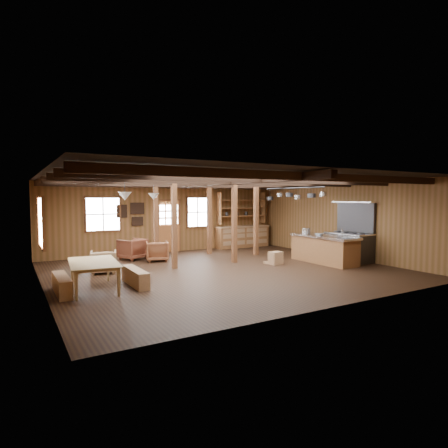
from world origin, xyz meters
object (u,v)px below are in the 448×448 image
(armchair_c, at_px, (104,262))
(armchair_b, at_px, (157,251))
(commercial_range, at_px, (350,242))
(dining_table, at_px, (96,276))
(armchair_a, at_px, (133,249))
(kitchen_island, at_px, (324,249))

(armchair_c, bearing_deg, armchair_b, -136.17)
(commercial_range, xyz_separation_m, armchair_c, (-7.93, 2.15, -0.33))
(armchair_b, bearing_deg, commercial_range, 166.62)
(dining_table, bearing_deg, armchair_c, -12.05)
(commercial_range, xyz_separation_m, armchair_a, (-6.48, 4.14, -0.29))
(armchair_b, distance_m, armchair_c, 2.43)
(dining_table, xyz_separation_m, armchair_a, (2.06, 3.94, 0.04))
(kitchen_island, distance_m, commercial_range, 1.08)
(kitchen_island, distance_m, armchair_c, 7.16)
(armchair_b, bearing_deg, armchair_c, 46.85)
(commercial_range, distance_m, dining_table, 8.55)
(armchair_c, bearing_deg, dining_table, 86.14)
(kitchen_island, bearing_deg, commercial_range, -10.25)
(commercial_range, height_order, dining_table, commercial_range)
(commercial_range, height_order, armchair_a, commercial_range)
(kitchen_island, bearing_deg, armchair_b, 146.13)
(armchair_a, bearing_deg, dining_table, 37.84)
(kitchen_island, relative_size, armchair_b, 3.30)
(dining_table, distance_m, armchair_b, 4.18)
(commercial_range, relative_size, dining_table, 1.08)
(armchair_a, height_order, armchair_b, armchair_a)
(kitchen_island, xyz_separation_m, armchair_b, (-4.78, 3.19, -0.13))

